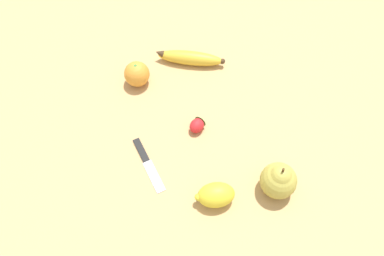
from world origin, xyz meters
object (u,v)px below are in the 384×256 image
at_px(banana, 190,58).
at_px(pear, 279,180).
at_px(lemon, 216,195).
at_px(paring_knife, 147,162).
at_px(orange, 137,74).
at_px(strawberry, 198,125).

distance_m(banana, pear, 0.43).
height_order(pear, lemon, pear).
relative_size(lemon, paring_knife, 0.59).
bearing_deg(lemon, pear, 85.53).
height_order(lemon, paring_knife, lemon).
bearing_deg(lemon, orange, -165.63).
height_order(orange, lemon, orange).
distance_m(pear, lemon, 0.14).
xyz_separation_m(pear, strawberry, (-0.21, -0.13, -0.03)).
relative_size(banana, lemon, 2.05).
distance_m(pear, strawberry, 0.24).
distance_m(banana, orange, 0.16).
relative_size(pear, lemon, 1.09).
xyz_separation_m(orange, lemon, (0.38, 0.10, -0.01)).
bearing_deg(lemon, strawberry, 175.36).
relative_size(banana, pear, 1.88).
bearing_deg(strawberry, banana, 40.41).
bearing_deg(banana, strawberry, 103.33).
xyz_separation_m(strawberry, paring_knife, (0.06, -0.14, -0.01)).
xyz_separation_m(banana, strawberry, (0.22, -0.04, -0.00)).
bearing_deg(paring_knife, banana, -134.49).
height_order(pear, paring_knife, pear).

